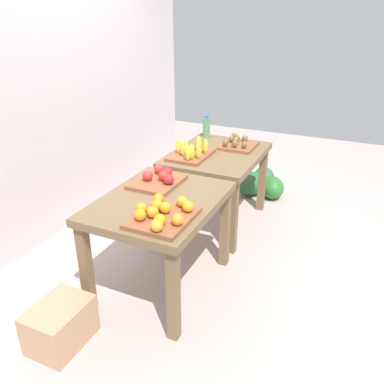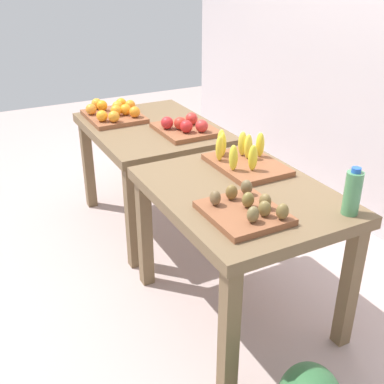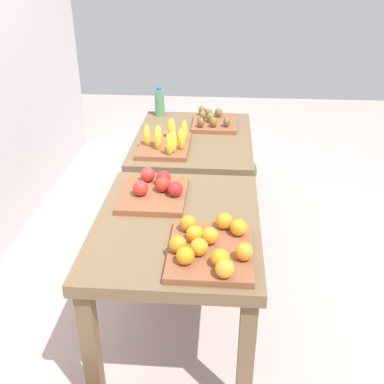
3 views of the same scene
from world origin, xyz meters
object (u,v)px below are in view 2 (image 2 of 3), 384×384
object	(u,v)px
apple_bin	(185,127)
water_bottle	(353,193)
banana_crate	(243,159)
kiwi_bin	(246,209)
cardboard_produce_box	(149,159)
display_table_right	(240,209)
display_table_left	(152,140)
orange_bin	(114,113)

from	to	relation	value
apple_bin	water_bottle	distance (m)	1.32
water_bottle	banana_crate	bearing A→B (deg)	-168.95
kiwi_bin	cardboard_produce_box	xyz separation A→B (m)	(-2.15, 0.43, -0.63)
display_table_right	banana_crate	world-z (taller)	banana_crate
display_table_left	cardboard_produce_box	xyz separation A→B (m)	(-0.80, 0.30, -0.49)
orange_bin	kiwi_bin	xyz separation A→B (m)	(1.61, 0.04, -0.01)
orange_bin	water_bottle	distance (m)	1.87
display_table_left	orange_bin	xyz separation A→B (m)	(-0.26, -0.17, 0.15)
apple_bin	water_bottle	world-z (taller)	water_bottle
water_bottle	orange_bin	bearing A→B (deg)	-165.66
display_table_left	cardboard_produce_box	bearing A→B (deg)	159.51
orange_bin	banana_crate	bearing A→B (deg)	16.20
display_table_right	kiwi_bin	size ratio (longest dim) A/B	2.89
display_table_left	banana_crate	size ratio (longest dim) A/B	2.36
banana_crate	apple_bin	bearing A→B (deg)	-177.84
display_table_left	orange_bin	world-z (taller)	orange_bin
banana_crate	kiwi_bin	size ratio (longest dim) A/B	1.22
display_table_left	apple_bin	bearing A→B (deg)	30.09
apple_bin	kiwi_bin	distance (m)	1.14
display_table_left	orange_bin	bearing A→B (deg)	-147.21
display_table_right	orange_bin	size ratio (longest dim) A/B	2.26
apple_bin	display_table_left	bearing A→B (deg)	-149.91
display_table_left	cardboard_produce_box	size ratio (longest dim) A/B	2.60
display_table_right	water_bottle	distance (m)	0.56
cardboard_produce_box	apple_bin	bearing A→B (deg)	-8.79
display_table_right	banana_crate	xyz separation A→B (m)	(-0.24, 0.16, 0.15)
kiwi_bin	water_bottle	size ratio (longest dim) A/B	1.62
orange_bin	apple_bin	world-z (taller)	apple_bin
apple_bin	banana_crate	world-z (taller)	banana_crate
display_table_right	cardboard_produce_box	world-z (taller)	display_table_right
display_table_left	apple_bin	distance (m)	0.31
display_table_left	banana_crate	distance (m)	0.91
display_table_right	apple_bin	size ratio (longest dim) A/B	2.60
banana_crate	water_bottle	distance (m)	0.68
display_table_left	display_table_right	bearing A→B (deg)	0.00
display_table_right	orange_bin	world-z (taller)	orange_bin
kiwi_bin	cardboard_produce_box	bearing A→B (deg)	168.75
display_table_right	orange_bin	xyz separation A→B (m)	(-1.38, -0.17, 0.15)
banana_crate	cardboard_produce_box	xyz separation A→B (m)	(-1.69, 0.14, -0.65)
apple_bin	water_bottle	bearing A→B (deg)	6.72
water_bottle	display_table_right	bearing A→B (deg)	-145.56
orange_bin	banana_crate	distance (m)	1.19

